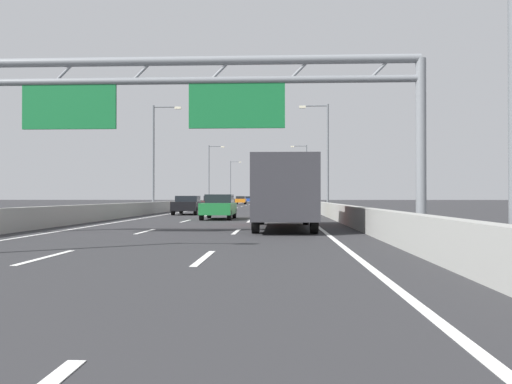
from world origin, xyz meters
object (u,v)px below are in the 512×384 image
Objects in this scene: red_car at (213,203)px; black_car at (188,205)px; orange_car at (241,200)px; streetlamp_right_mid at (325,151)px; streetlamp_right_distant at (297,179)px; box_truck at (284,190)px; yellow_car at (283,206)px; sign_gantry at (175,99)px; streetlamp_right_far at (305,171)px; blue_car at (249,199)px; silver_car at (280,201)px; streetlamp_left_distant at (231,179)px; green_car at (219,207)px; streetlamp_left_mid at (156,151)px; streetlamp_left_far at (210,171)px.

black_car is at bearing -90.73° from red_car.
streetlamp_right_mid is at bearing -77.79° from orange_car.
box_truck is at bearing -92.20° from streetlamp_right_distant.
streetlamp_right_mid is 2.04× the size of yellow_car.
sign_gantry is 65.72m from streetlamp_right_far.
yellow_car is at bearing -83.30° from orange_car.
blue_car is 1.00× the size of silver_car.
sign_gantry is 3.74× the size of blue_car.
streetlamp_left_distant is 2.06× the size of red_car.
yellow_car is 1.12× the size of orange_car.
green_car is (-7.69, -88.61, -4.63)m from streetlamp_right_distant.
streetlamp_left_distant is at bearing 94.04° from sign_gantry.
streetlamp_right_far and streetlamp_right_distant have the same top height.
blue_car is at bearing 98.22° from silver_car.
streetlamp_left_distant is 1.09× the size of box_truck.
black_car is at bearing -104.39° from streetlamp_right_far.
streetlamp_right_far is at bearing 69.53° from red_car.
streetlamp_left_mid is 2.29× the size of orange_car.
green_car reaches higher than red_car.
streetlamp_right_far is 2.29× the size of orange_car.
streetlamp_left_distant is at bearing -165.57° from blue_car.
green_car is (-3.91, -3.06, -0.00)m from yellow_car.
streetlamp_right_mid is 52.92m from orange_car.
blue_car is (3.97, 1.02, -4.65)m from streetlamp_left_distant.
sign_gantry is 1.81× the size of streetlamp_right_far.
red_car is (-10.87, 8.03, -4.64)m from streetlamp_right_mid.
streetlamp_right_far is 61.37m from box_truck.
streetlamp_right_far is 37.15m from streetlamp_right_distant.
box_truck is at bearing -68.10° from black_car.
sign_gantry is at bearing -90.04° from green_car.
blue_car is (-3.26, 103.43, -4.09)m from sign_gantry.
streetlamp_right_far is 40.04m from streetlamp_left_distant.
black_car is at bearing 98.57° from sign_gantry.
streetlamp_left_mid and streetlamp_right_mid have the same top height.
streetlamp_left_far is 2.07× the size of silver_car.
green_car is at bearing -98.50° from streetlamp_right_far.
red_car is at bearing 143.54° from streetlamp_right_mid.
streetlamp_left_far is at bearing -111.90° from streetlamp_right_distant.
streetlamp_right_mid reaches higher than orange_car.
streetlamp_right_mid is 24.57m from box_truck.
sign_gantry is at bearing -103.10° from yellow_car.
red_car is (4.06, -29.12, -4.64)m from streetlamp_left_far.
orange_car is at bearing -80.57° from streetlamp_left_distant.
black_car is at bearing -56.61° from streetlamp_left_mid.
orange_car is at bearing 127.80° from streetlamp_right_far.
streetlamp_right_mid is at bearing -68.10° from streetlamp_left_far.
yellow_car is at bearing 90.00° from box_truck.
box_truck is at bearing -98.94° from streetlamp_right_mid.
streetlamp_left_distant reaches higher than silver_car.
red_car is 20.02m from silver_car.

